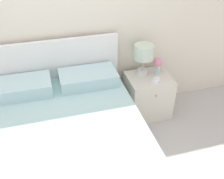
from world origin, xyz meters
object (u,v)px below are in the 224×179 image
Objects in this scene: nightstand at (148,95)px; flower_vase at (158,64)px; table_lamp at (144,54)px; teacup at (157,80)px; bed at (67,149)px.

flower_vase is (0.13, 0.07, 0.39)m from nightstand.
table_lamp is at bearing 173.31° from flower_vase.
teacup is at bearing -66.59° from table_lamp.
bed is at bearing -148.93° from flower_vase.
teacup is at bearing -74.13° from nightstand.
bed is at bearing -148.60° from nightstand.
flower_vase is (0.18, -0.02, -0.15)m from table_lamp.
nightstand is 2.62× the size of flower_vase.
bed is 5.06× the size of table_lamp.
nightstand is at bearing -151.85° from flower_vase.
bed reaches higher than nightstand.
flower_vase is (1.22, 0.74, 0.35)m from bed.
table_lamp is at bearing 113.41° from teacup.
flower_vase reaches higher than teacup.
bed reaches higher than flower_vase.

